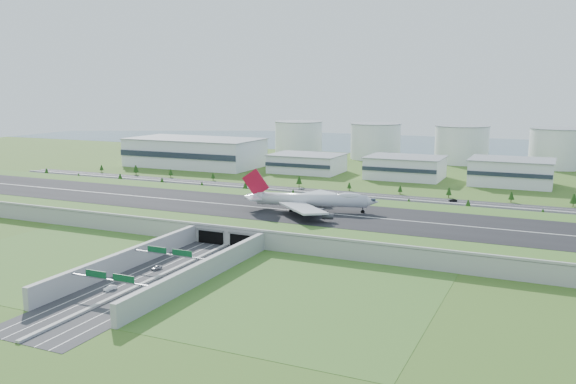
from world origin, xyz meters
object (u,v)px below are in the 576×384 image
at_px(car_4, 163,182).
at_px(car_5, 453,200).
at_px(fuel_tank_a, 299,138).
at_px(car_0, 157,268).
at_px(car_3, 130,304).
at_px(car_1, 110,288).
at_px(boeing_747, 311,200).
at_px(car_2, 226,254).
at_px(car_7, 301,189).

relative_size(car_4, car_5, 0.91).
distance_m(fuel_tank_a, car_5, 285.53).
relative_size(car_0, car_5, 0.94).
xyz_separation_m(fuel_tank_a, car_3, (130.22, -442.48, -16.58)).
distance_m(car_1, car_5, 241.37).
bearing_deg(car_4, car_5, -98.10).
relative_size(fuel_tank_a, boeing_747, 0.71).
distance_m(fuel_tank_a, car_2, 397.02).
relative_size(car_2, car_5, 1.11).
bearing_deg(boeing_747, car_3, -109.25).
distance_m(boeing_747, car_4, 180.28).
distance_m(car_1, car_7, 228.72).
height_order(car_1, car_5, car_5).
bearing_deg(car_0, car_7, 110.78).
xyz_separation_m(fuel_tank_a, car_1, (113.04, -432.23, -16.57)).
bearing_deg(car_7, fuel_tank_a, -147.32).
relative_size(car_3, car_4, 1.17).
bearing_deg(car_4, car_7, -93.51).
bearing_deg(car_2, boeing_747, -91.04).
xyz_separation_m(car_0, car_4, (-129.98, 183.99, -0.03)).
relative_size(fuel_tank_a, car_4, 10.56).
xyz_separation_m(boeing_747, car_7, (-49.78, 103.37, -13.48)).
xyz_separation_m(boeing_747, car_1, (-27.41, -124.25, -13.40)).
bearing_deg(fuel_tank_a, car_7, -66.10).
bearing_deg(boeing_747, car_1, -117.34).
height_order(car_3, car_4, car_4).
relative_size(car_1, car_7, 0.98).
height_order(car_3, car_7, car_3).
distance_m(car_1, car_2, 58.79).
bearing_deg(car_4, car_1, -160.51).
bearing_deg(car_2, car_7, -68.33).
distance_m(fuel_tank_a, boeing_747, 338.50).
xyz_separation_m(car_5, car_7, (-106.40, 1.35, -0.12)).
relative_size(fuel_tank_a, car_5, 9.63).
distance_m(car_0, car_1, 27.49).
bearing_deg(car_1, car_4, 135.03).
relative_size(car_2, car_4, 1.22).
distance_m(fuel_tank_a, car_4, 222.00).
relative_size(car_1, car_2, 0.86).
height_order(car_0, car_1, car_0).
height_order(car_0, car_2, car_0).
bearing_deg(car_0, car_5, 81.48).
relative_size(car_3, car_7, 1.10).
bearing_deg(fuel_tank_a, car_0, -74.37).
relative_size(boeing_747, car_3, 12.80).
height_order(car_0, car_5, car_5).
xyz_separation_m(car_0, car_2, (14.92, 29.33, -0.03)).
height_order(fuel_tank_a, car_3, fuel_tank_a).
distance_m(car_0, car_3, 41.40).
distance_m(car_0, car_4, 225.27).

